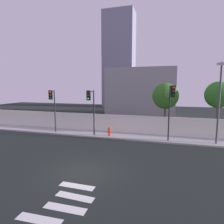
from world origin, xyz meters
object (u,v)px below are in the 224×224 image
Objects in this scene: traffic_light_left at (53,102)px; traffic_light_right at (171,101)px; fire_hydrant at (109,131)px; street_lamp_curbside at (219,97)px; roadside_tree_midleft at (219,95)px; traffic_light_center at (91,103)px; roadside_tree_leftmost at (165,96)px.

traffic_light_left is 11.35m from traffic_light_right.
traffic_light_left is 6.42m from fire_hydrant.
street_lamp_curbside reaches higher than roadside_tree_midleft.
roadside_tree_midleft is at bearing 18.12° from traffic_light_center.
traffic_light_center is at bearing -150.45° from roadside_tree_leftmost.
fire_hydrant is 6.78m from roadside_tree_leftmost.
roadside_tree_midleft is at bearing 17.52° from fire_hydrant.
traffic_light_left is 0.68× the size of street_lamp_curbside.
fire_hydrant is at bearing 5.90° from traffic_light_left.
street_lamp_curbside is at bearing 1.42° from traffic_light_left.
traffic_light_center is at bearing -177.80° from street_lamp_curbside.
traffic_light_left is at bearing -178.58° from street_lamp_curbside.
fire_hydrant is at bearing -162.48° from roadside_tree_midleft.
traffic_light_left is at bearing 179.38° from traffic_light_center.
traffic_light_left is 5.08× the size of fire_hydrant.
street_lamp_curbside reaches higher than traffic_light_right.
roadside_tree_midleft is at bearing 13.35° from traffic_light_left.
fire_hydrant is (-5.56, 0.83, -3.06)m from traffic_light_right.
traffic_light_center is 0.68× the size of street_lamp_curbside.
roadside_tree_leftmost is (5.03, 3.13, 3.30)m from fire_hydrant.
traffic_light_center is at bearing -0.62° from traffic_light_left.
fire_hydrant is 10.96m from roadside_tree_midleft.
traffic_light_left is 4.17m from traffic_light_center.
traffic_light_center is 3.24m from fire_hydrant.
traffic_light_left is at bearing -174.10° from fire_hydrant.
traffic_light_center is 5.09× the size of fire_hydrant.
roadside_tree_midleft is at bearing 42.30° from traffic_light_right.
roadside_tree_leftmost is (-0.52, 3.96, 0.24)m from traffic_light_right.
roadside_tree_midleft reaches higher than traffic_light_center.
traffic_light_left is at bearing -166.65° from roadside_tree_midleft.
traffic_light_center is 7.67m from roadside_tree_leftmost.
street_lamp_curbside is at bearing -1.41° from fire_hydrant.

